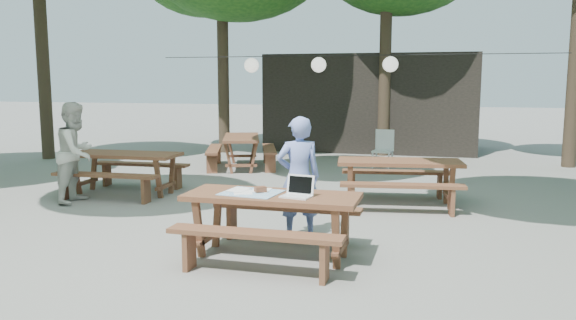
% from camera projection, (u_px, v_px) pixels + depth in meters
% --- Properties ---
extents(ground, '(80.00, 80.00, 0.00)m').
position_uv_depth(ground, '(235.00, 241.00, 7.21)').
color(ground, slate).
rests_on(ground, ground).
extents(pavilion, '(6.00, 3.00, 2.80)m').
position_uv_depth(pavilion, '(372.00, 102.00, 16.92)').
color(pavilion, black).
rests_on(pavilion, ground).
extents(main_picnic_table, '(2.00, 1.58, 0.75)m').
position_uv_depth(main_picnic_table, '(272.00, 225.00, 6.50)').
color(main_picnic_table, brown).
rests_on(main_picnic_table, ground).
extents(picnic_table_nw, '(2.03, 1.65, 0.75)m').
position_uv_depth(picnic_table_nw, '(125.00, 173.00, 10.18)').
color(picnic_table_nw, brown).
rests_on(picnic_table_nw, ground).
extents(picnic_table_ne, '(2.10, 1.83, 0.75)m').
position_uv_depth(picnic_table_ne, '(399.00, 182.00, 9.24)').
color(picnic_table_ne, brown).
rests_on(picnic_table_ne, ground).
extents(picnic_table_far_w, '(2.11, 2.31, 0.75)m').
position_uv_depth(picnic_table_far_w, '(242.00, 152.00, 13.20)').
color(picnic_table_far_w, brown).
rests_on(picnic_table_far_w, ground).
extents(woman, '(0.69, 0.58, 1.59)m').
position_uv_depth(woman, '(299.00, 177.00, 7.30)').
color(woman, '#798EDD').
rests_on(woman, ground).
extents(second_person, '(0.71, 0.88, 1.69)m').
position_uv_depth(second_person, '(76.00, 152.00, 9.44)').
color(second_person, beige).
rests_on(second_person, ground).
extents(plastic_chair, '(0.49, 0.49, 0.90)m').
position_uv_depth(plastic_chair, '(383.00, 157.00, 13.20)').
color(plastic_chair, silver).
rests_on(plastic_chair, ground).
extents(laptop, '(0.37, 0.32, 0.24)m').
position_uv_depth(laptop, '(298.00, 191.00, 6.31)').
color(laptop, white).
rests_on(laptop, main_picnic_table).
extents(tabletop_clutter, '(0.71, 0.63, 0.08)m').
position_uv_depth(tabletop_clutter, '(253.00, 192.00, 6.52)').
color(tabletop_clutter, teal).
rests_on(tabletop_clutter, main_picnic_table).
extents(paper_lanterns, '(9.00, 0.34, 0.38)m').
position_uv_depth(paper_lanterns, '(319.00, 65.00, 12.65)').
color(paper_lanterns, black).
rests_on(paper_lanterns, ground).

